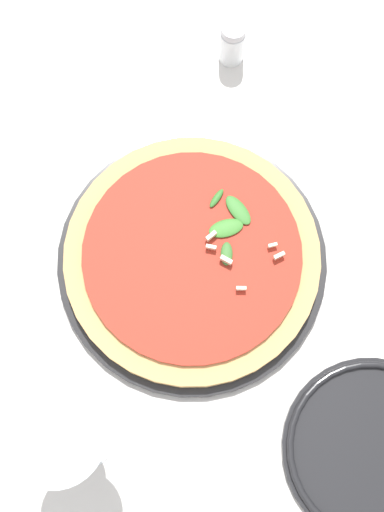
% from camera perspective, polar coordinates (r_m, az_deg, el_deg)
% --- Properties ---
extents(ground_plane, '(6.00, 6.00, 0.00)m').
position_cam_1_polar(ground_plane, '(0.84, -1.28, -1.81)').
color(ground_plane, silver).
extents(pizza_arugula_main, '(0.32, 0.32, 0.05)m').
position_cam_1_polar(pizza_arugula_main, '(0.83, 0.01, -0.23)').
color(pizza_arugula_main, black).
rests_on(pizza_arugula_main, ground_plane).
extents(wine_glass, '(0.09, 0.09, 0.18)m').
position_cam_1_polar(wine_glass, '(0.70, -10.07, -14.12)').
color(wine_glass, white).
rests_on(wine_glass, ground_plane).
extents(side_plate_white, '(0.20, 0.20, 0.02)m').
position_cam_1_polar(side_plate_white, '(0.84, 14.36, -14.80)').
color(side_plate_white, black).
rests_on(side_plate_white, ground_plane).
extents(shaker_pepper, '(0.03, 0.03, 0.07)m').
position_cam_1_polar(shaker_pepper, '(0.93, 3.24, 16.67)').
color(shaker_pepper, silver).
rests_on(shaker_pepper, ground_plane).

